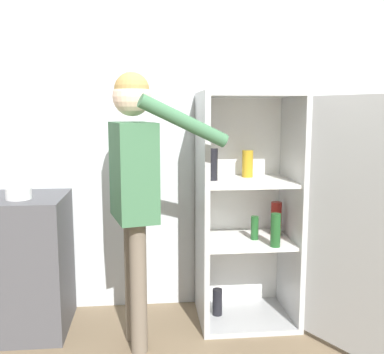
# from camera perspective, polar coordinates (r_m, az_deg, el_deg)

# --- Properties ---
(wall_back) EXTENTS (7.00, 0.06, 2.55)m
(wall_back) POSITION_cam_1_polar(r_m,az_deg,el_deg) (3.32, 1.05, 5.20)
(wall_back) COLOR silver
(wall_back) RESTS_ON ground_plane
(refrigerator) EXTENTS (1.02, 1.14, 1.59)m
(refrigerator) POSITION_cam_1_polar(r_m,az_deg,el_deg) (3.06, 9.64, -4.35)
(refrigerator) COLOR #B7BABC
(refrigerator) RESTS_ON ground_plane
(person) EXTENTS (0.71, 0.52, 1.68)m
(person) POSITION_cam_1_polar(r_m,az_deg,el_deg) (2.69, -7.27, 0.36)
(person) COLOR #726656
(person) RESTS_ON ground_plane
(counter) EXTENTS (0.73, 0.57, 0.91)m
(counter) POSITION_cam_1_polar(r_m,az_deg,el_deg) (3.25, -21.99, -10.25)
(counter) COLOR #4C4C51
(counter) RESTS_ON ground_plane
(bowl) EXTENTS (0.16, 0.16, 0.07)m
(bowl) POSITION_cam_1_polar(r_m,az_deg,el_deg) (3.04, -21.15, -1.94)
(bowl) COLOR white
(bowl) RESTS_ON counter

